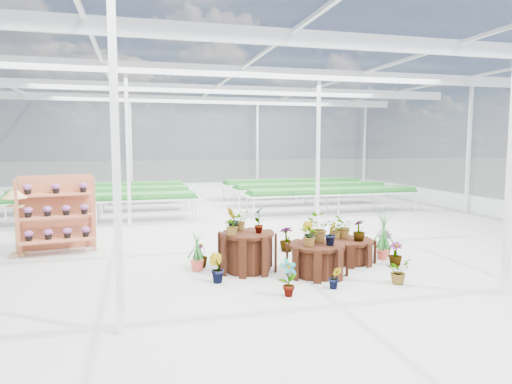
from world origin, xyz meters
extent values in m
plane|color=gray|center=(0.00, 0.00, 0.00)|extent=(24.00, 24.00, 0.00)
cylinder|color=black|center=(-0.72, -1.55, 0.38)|extent=(1.44, 1.44, 0.75)
cylinder|color=black|center=(0.48, -2.15, 0.30)|extent=(1.48, 1.48, 0.59)
cylinder|color=black|center=(1.48, -1.45, 0.24)|extent=(1.40, 1.40, 0.48)
imported|color=#27712B|center=(-0.98, -1.44, 1.00)|extent=(0.29, 0.32, 0.49)
imported|color=#27712B|center=(-0.52, -1.64, 1.02)|extent=(0.33, 0.34, 0.54)
imported|color=#27712B|center=(-0.79, -1.26, 0.95)|extent=(0.38, 0.34, 0.40)
imported|color=#27712B|center=(-1.05, -1.75, 0.94)|extent=(0.36, 0.32, 0.38)
imported|color=#27712B|center=(0.31, -2.13, 0.81)|extent=(0.29, 0.30, 0.43)
imported|color=#27712B|center=(0.68, -2.30, 0.81)|extent=(0.30, 0.31, 0.43)
imported|color=#27712B|center=(0.55, -1.96, 0.86)|extent=(0.63, 0.64, 0.54)
imported|color=#27712B|center=(0.27, -2.32, 0.79)|extent=(0.39, 0.43, 0.40)
imported|color=#27712B|center=(1.24, -1.31, 0.67)|extent=(0.34, 0.38, 0.39)
imported|color=#27712B|center=(1.61, -1.62, 0.70)|extent=(0.31, 0.31, 0.44)
imported|color=#27712B|center=(1.45, -1.26, 0.72)|extent=(0.49, 0.53, 0.48)
imported|color=#27712B|center=(-1.43, -2.15, 0.26)|extent=(0.37, 0.37, 0.52)
imported|color=#27712B|center=(-1.57, -1.07, 0.25)|extent=(0.30, 0.30, 0.51)
imported|color=#27712B|center=(-0.44, -3.18, 0.31)|extent=(0.38, 0.32, 0.62)
imported|color=#27712B|center=(0.46, -3.01, 0.20)|extent=(0.26, 0.24, 0.39)
imported|color=#27712B|center=(1.66, -3.02, 0.22)|extent=(0.51, 0.48, 0.45)
imported|color=#27712B|center=(2.28, -1.92, 0.24)|extent=(0.38, 0.38, 0.48)
imported|color=#27712B|center=(2.47, -1.17, 0.27)|extent=(0.43, 0.43, 0.54)
imported|color=#27712B|center=(1.48, -0.70, 0.28)|extent=(0.47, 0.53, 0.57)
imported|color=#27712B|center=(0.53, -0.21, 0.29)|extent=(0.33, 0.33, 0.58)
imported|color=#27712B|center=(-1.05, -0.87, 0.28)|extent=(0.39, 0.39, 0.55)
camera|label=1|loc=(-2.74, -9.97, 2.45)|focal=32.00mm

